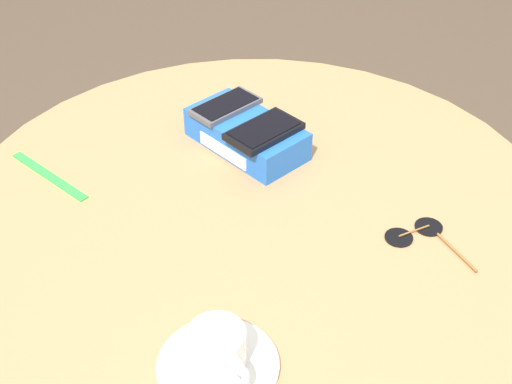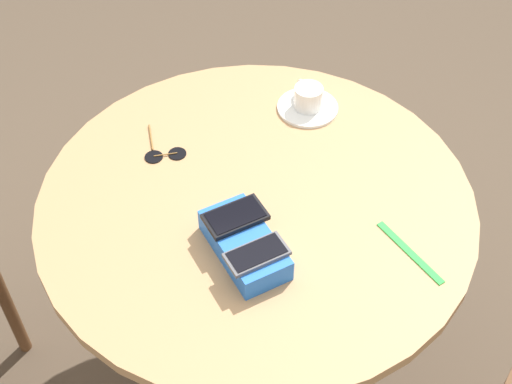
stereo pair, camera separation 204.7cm
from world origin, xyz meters
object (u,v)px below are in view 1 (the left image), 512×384
at_px(phone_black, 264,131).
at_px(lanyard_strap, 49,176).
at_px(saucer, 218,366).
at_px(coffee_cup, 218,349).
at_px(phone_box, 246,134).
at_px(sunglasses, 418,234).
at_px(round_table, 256,252).
at_px(phone_gray, 226,106).

relative_size(phone_black, lanyard_strap, 0.73).
distance_m(saucer, coffee_cup, 0.03).
bearing_deg(phone_box, saucer, -32.01).
bearing_deg(sunglasses, coffee_cup, -77.96).
bearing_deg(saucer, coffee_cup, 8.35).
bearing_deg(sunglasses, round_table, -136.74).
relative_size(coffee_cup, sunglasses, 0.72).
bearing_deg(sunglasses, phone_black, -158.60).
relative_size(phone_gray, coffee_cup, 1.39).
bearing_deg(coffee_cup, sunglasses, 102.04).
relative_size(round_table, saucer, 6.39).
bearing_deg(phone_gray, saucer, -27.73).
xyz_separation_m(phone_gray, lanyard_strap, (-0.03, -0.33, -0.06)).
xyz_separation_m(round_table, saucer, (0.27, -0.20, 0.12)).
bearing_deg(lanyard_strap, sunglasses, 47.50).
distance_m(round_table, coffee_cup, 0.37).
distance_m(lanyard_strap, sunglasses, 0.63).
distance_m(phone_gray, sunglasses, 0.42).
height_order(phone_gray, phone_black, phone_black).
height_order(round_table, sunglasses, sunglasses).
xyz_separation_m(phone_gray, phone_black, (0.11, 0.02, 0.00)).
bearing_deg(phone_gray, round_table, -13.17).
relative_size(round_table, sunglasses, 7.21).
relative_size(phone_black, coffee_cup, 1.44).
bearing_deg(phone_gray, coffee_cup, -27.58).
xyz_separation_m(coffee_cup, lanyard_strap, (-0.51, -0.08, -0.04)).
height_order(round_table, phone_black, phone_black).
distance_m(phone_black, coffee_cup, 0.46).
bearing_deg(lanyard_strap, phone_black, 69.05).
height_order(phone_gray, coffee_cup, coffee_cup).
bearing_deg(phone_gray, phone_box, 13.12).
xyz_separation_m(phone_black, coffee_cup, (0.37, -0.27, -0.02)).
bearing_deg(sunglasses, lanyard_strap, -132.50).
bearing_deg(phone_gray, phone_black, 10.96).
height_order(phone_black, lanyard_strap, phone_black).
bearing_deg(coffee_cup, phone_box, 148.17).
distance_m(phone_box, lanyard_strap, 0.35).
xyz_separation_m(phone_black, lanyard_strap, (-0.13, -0.35, -0.06)).
distance_m(phone_gray, coffee_cup, 0.54).
bearing_deg(round_table, phone_box, 157.82).
bearing_deg(phone_black, phone_gray, -169.04).
distance_m(phone_box, coffee_cup, 0.50).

